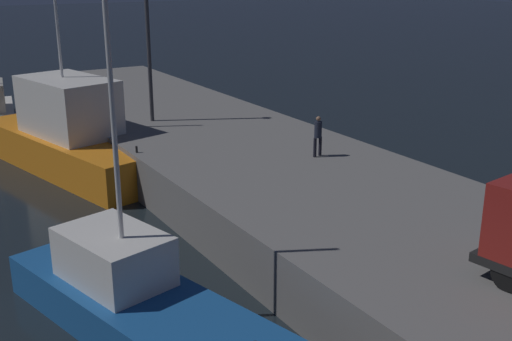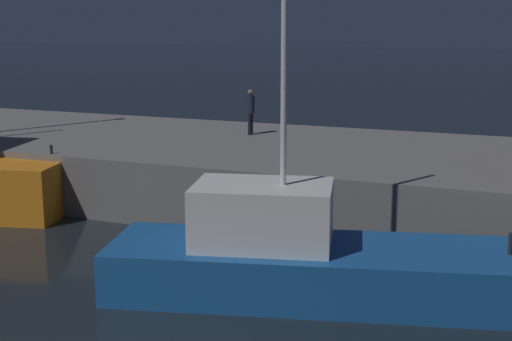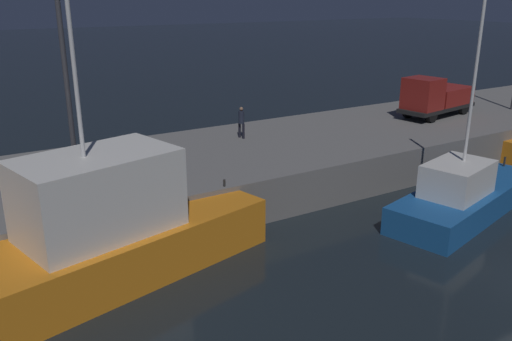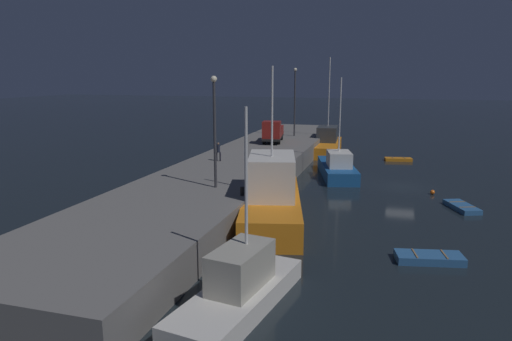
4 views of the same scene
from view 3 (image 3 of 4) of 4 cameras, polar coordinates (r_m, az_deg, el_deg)
The scene contains 7 objects.
pier_quay at distance 29.99m, azimuth 4.98°, elevation 1.63°, with size 62.16×9.85×2.03m.
fishing_trawler_red at distance 19.28m, azimuth -16.23°, elevation -6.71°, with size 13.00×6.64×10.53m.
fishing_boat_blue at distance 26.03m, azimuth 21.34°, elevation -2.46°, with size 10.05×5.24×9.70m.
lamp_post_west at distance 21.96m, azimuth -19.68°, elevation 9.49°, with size 0.44×0.44×7.86m.
utility_truck at distance 36.45m, azimuth 18.65°, elevation 7.44°, with size 6.10×2.90×2.65m.
dockworker at distance 29.33m, azimuth -1.57°, elevation 5.38°, with size 0.38×0.46×1.74m.
bollard_central at distance 20.31m, azimuth -21.40°, elevation -4.03°, with size 0.28×0.28×0.59m, color black.
Camera 3 is at (-17.11, -8.29, 9.64)m, focal length 37.37 mm.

